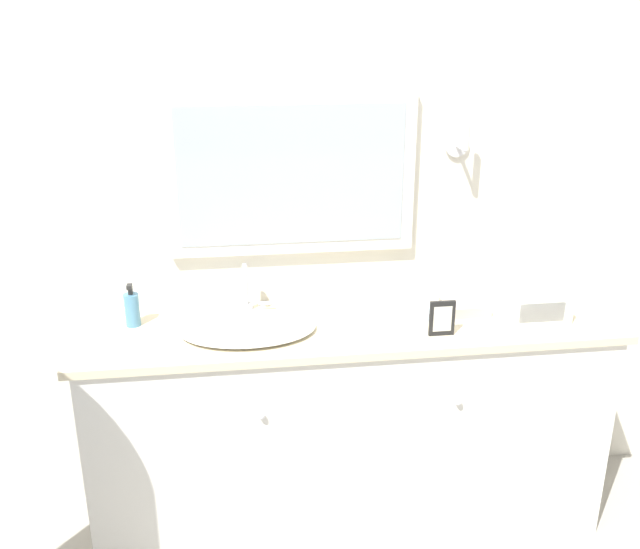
# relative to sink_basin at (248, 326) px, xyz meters

# --- Properties ---
(wall_back) EXTENTS (8.00, 0.18, 2.55)m
(wall_back) POSITION_rel_sink_basin_xyz_m (0.38, 0.30, 0.38)
(wall_back) COLOR silver
(wall_back) RESTS_ON ground_plane
(vanity_counter) EXTENTS (2.00, 0.51, 0.88)m
(vanity_counter) POSITION_rel_sink_basin_xyz_m (0.38, 0.02, -0.46)
(vanity_counter) COLOR silver
(vanity_counter) RESTS_ON ground_plane
(sink_basin) EXTENTS (0.49, 0.38, 0.20)m
(sink_basin) POSITION_rel_sink_basin_xyz_m (0.00, 0.00, 0.00)
(sink_basin) COLOR white
(sink_basin) RESTS_ON vanity_counter
(soap_bottle) EXTENTS (0.05, 0.06, 0.17)m
(soap_bottle) POSITION_rel_sink_basin_xyz_m (-0.42, 0.11, 0.05)
(soap_bottle) COLOR teal
(soap_bottle) RESTS_ON vanity_counter
(appliance_box) EXTENTS (0.24, 0.12, 0.11)m
(appliance_box) POSITION_rel_sink_basin_xyz_m (1.07, -0.04, 0.04)
(appliance_box) COLOR white
(appliance_box) RESTS_ON vanity_counter
(picture_frame) EXTENTS (0.09, 0.01, 0.13)m
(picture_frame) POSITION_rel_sink_basin_xyz_m (0.68, -0.12, 0.05)
(picture_frame) COLOR black
(picture_frame) RESTS_ON vanity_counter
(hand_towel_near_sink) EXTENTS (0.17, 0.14, 0.04)m
(hand_towel_near_sink) POSITION_rel_sink_basin_xyz_m (0.83, 0.07, 0.00)
(hand_towel_near_sink) COLOR #B7A899
(hand_towel_near_sink) RESTS_ON vanity_counter
(hand_towel_far_corner) EXTENTS (0.18, 0.11, 0.03)m
(hand_towel_far_corner) POSITION_rel_sink_basin_xyz_m (0.62, 0.04, -0.00)
(hand_towel_far_corner) COLOR #A8B7C6
(hand_towel_far_corner) RESTS_ON vanity_counter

